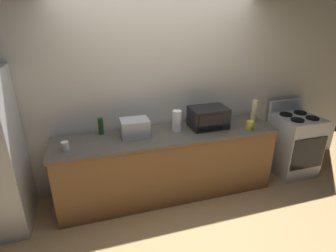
{
  "coord_description": "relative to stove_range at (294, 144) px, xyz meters",
  "views": [
    {
      "loc": [
        -0.91,
        -2.56,
        2.28
      ],
      "look_at": [
        0.0,
        0.4,
        1.0
      ],
      "focal_mm": 28.89,
      "sensor_mm": 36.0,
      "label": 1
    }
  ],
  "objects": [
    {
      "name": "ground_plane",
      "position": [
        -2.0,
        -0.4,
        -0.46
      ],
      "size": [
        8.0,
        8.0,
        0.0
      ],
      "primitive_type": "plane",
      "color": "tan"
    },
    {
      "name": "bottle_hand_soap",
      "position": [
        -0.72,
        0.07,
        0.59
      ],
      "size": [
        0.08,
        0.08,
        0.3
      ],
      "primitive_type": "cylinder",
      "color": "beige",
      "rests_on": "counter_run"
    },
    {
      "name": "mug_white",
      "position": [
        -3.21,
        -0.09,
        0.49
      ],
      "size": [
        0.08,
        0.08,
        0.09
      ],
      "primitive_type": "cylinder",
      "color": "white",
      "rests_on": "counter_run"
    },
    {
      "name": "paper_towel_roll",
      "position": [
        -1.87,
        0.05,
        0.57
      ],
      "size": [
        0.12,
        0.12,
        0.27
      ],
      "primitive_type": "cylinder",
      "color": "white",
      "rests_on": "counter_run"
    },
    {
      "name": "stove_range",
      "position": [
        0.0,
        0.0,
        0.0
      ],
      "size": [
        0.6,
        0.61,
        1.08
      ],
      "color": "#B7BABF",
      "rests_on": "ground_plane"
    },
    {
      "name": "mug_yellow",
      "position": [
        -0.94,
        -0.18,
        0.49
      ],
      "size": [
        0.09,
        0.09,
        0.11
      ],
      "primitive_type": "cylinder",
      "color": "yellow",
      "rests_on": "counter_run"
    },
    {
      "name": "back_wall",
      "position": [
        -2.0,
        0.41,
        0.89
      ],
      "size": [
        6.4,
        0.1,
        2.7
      ],
      "primitive_type": "cube",
      "color": "beige",
      "rests_on": "ground_plane"
    },
    {
      "name": "toaster_oven",
      "position": [
        -2.41,
        0.06,
        0.54
      ],
      "size": [
        0.34,
        0.26,
        0.21
      ],
      "primitive_type": "cube",
      "color": "#B7BABF",
      "rests_on": "counter_run"
    },
    {
      "name": "counter_run",
      "position": [
        -2.0,
        0.0,
        -0.01
      ],
      "size": [
        2.84,
        0.64,
        0.9
      ],
      "color": "brown",
      "rests_on": "ground_plane"
    },
    {
      "name": "bottle_wine",
      "position": [
        -2.8,
        0.22,
        0.55
      ],
      "size": [
        0.06,
        0.06,
        0.21
      ],
      "primitive_type": "cylinder",
      "color": "#1E3F19",
      "rests_on": "counter_run"
    },
    {
      "name": "microwave",
      "position": [
        -1.43,
        0.05,
        0.57
      ],
      "size": [
        0.48,
        0.35,
        0.27
      ],
      "color": "black",
      "rests_on": "counter_run"
    }
  ]
}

